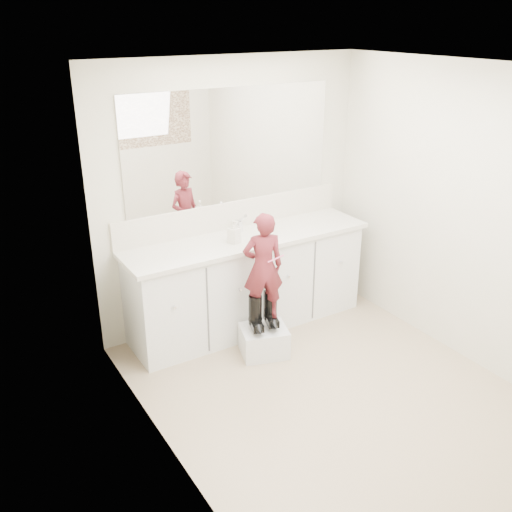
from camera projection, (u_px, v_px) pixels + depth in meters
floor at (328, 391)px, 4.43m from camera, size 3.00×3.00×0.00m
ceiling at (348, 67)px, 3.49m from camera, size 3.00×3.00×0.00m
wall_back at (232, 195)px, 5.14m from camera, size 2.60×0.00×2.60m
wall_left at (163, 292)px, 3.33m from camera, size 0.00×3.00×3.00m
wall_right at (463, 216)px, 4.58m from camera, size 0.00×3.00×3.00m
vanity_cabinet at (248, 283)px, 5.22m from camera, size 2.20×0.55×0.85m
countertop at (248, 239)px, 5.04m from camera, size 2.28×0.58×0.04m
backsplash at (233, 215)px, 5.20m from camera, size 2.28×0.03×0.25m
mirror at (231, 146)px, 4.96m from camera, size 2.00×0.02×1.00m
faucet at (239, 226)px, 5.14m from camera, size 0.08×0.08×0.10m
cup at (270, 226)px, 5.15m from camera, size 0.11×0.11×0.08m
soap_bottle at (234, 232)px, 4.87m from camera, size 0.11×0.12×0.20m
step_stool at (264, 341)px, 4.88m from camera, size 0.46×0.42×0.25m
boot_left at (255, 313)px, 4.74m from camera, size 0.18×0.24×0.32m
boot_right at (270, 309)px, 4.82m from camera, size 0.18×0.24×0.32m
toddler at (263, 267)px, 4.62m from camera, size 0.39×0.31×0.93m
toothbrush at (276, 259)px, 4.56m from camera, size 0.13×0.05×0.06m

